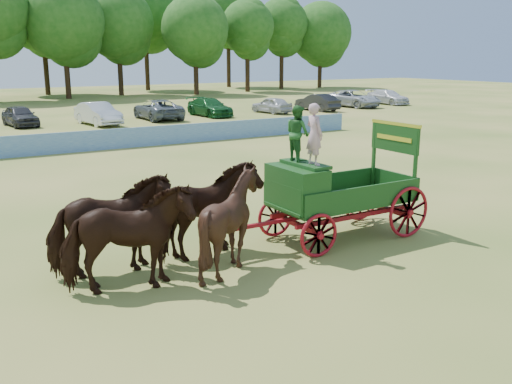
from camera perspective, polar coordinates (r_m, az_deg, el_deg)
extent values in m
plane|color=#AA934D|center=(17.17, 16.08, -3.16)|extent=(160.00, 160.00, 0.00)
imported|color=black|center=(11.90, -12.77, -4.66)|extent=(2.87, 1.77, 2.26)
imported|color=black|center=(12.91, -14.36, -3.32)|extent=(2.77, 1.44, 2.26)
imported|color=black|center=(12.82, -2.57, -3.00)|extent=(2.28, 2.08, 2.26)
imported|color=black|center=(13.75, -4.79, -1.89)|extent=(2.88, 1.80, 2.26)
cube|color=maroon|center=(14.54, 4.02, -3.19)|extent=(0.12, 2.00, 0.12)
cube|color=maroon|center=(16.40, 12.60, -1.55)|extent=(0.12, 2.00, 0.12)
cube|color=maroon|center=(14.99, 9.93, -2.37)|extent=(3.80, 0.10, 0.12)
cube|color=maroon|center=(15.80, 7.31, -1.45)|extent=(3.80, 0.10, 0.12)
cube|color=maroon|center=(14.01, 1.02, -3.16)|extent=(2.80, 0.09, 0.09)
cube|color=#1A4A18|center=(15.32, 8.63, -0.89)|extent=(3.80, 1.80, 0.10)
cube|color=#1A4A18|center=(14.61, 10.87, -0.48)|extent=(3.80, 0.06, 0.55)
cube|color=#1A4A18|center=(15.91, 6.64, 0.83)|extent=(3.80, 0.06, 0.55)
cube|color=#1A4A18|center=(16.50, 13.68, 0.98)|extent=(0.06, 1.80, 0.55)
cube|color=#1A4A18|center=(14.29, 4.08, 0.46)|extent=(0.85, 1.70, 1.05)
cube|color=#1A4A18|center=(14.32, 4.94, 2.80)|extent=(0.55, 1.50, 0.08)
cube|color=#1A4A18|center=(14.13, 2.81, -0.51)|extent=(0.10, 1.60, 0.65)
cube|color=#1A4A18|center=(14.30, 3.39, -1.59)|extent=(0.55, 1.60, 0.06)
cube|color=#1A4A18|center=(15.77, 15.65, 2.71)|extent=(0.08, 0.08, 1.80)
cube|color=#1A4A18|center=(16.88, 11.70, 3.62)|extent=(0.08, 0.08, 1.80)
cube|color=#1A4A18|center=(16.23, 13.73, 5.27)|extent=(0.07, 1.75, 0.75)
cube|color=gold|center=(16.18, 13.81, 6.67)|extent=(0.08, 1.80, 0.09)
cube|color=gold|center=(16.20, 13.63, 5.26)|extent=(0.02, 1.30, 0.12)
torus|color=maroon|center=(13.83, 6.30, -4.35)|extent=(1.09, 0.09, 1.09)
torus|color=maroon|center=(15.30, 1.96, -2.50)|extent=(1.09, 0.09, 1.09)
torus|color=maroon|center=(15.73, 15.01, -1.95)|extent=(1.39, 0.09, 1.39)
torus|color=maroon|center=(17.05, 10.42, -0.53)|extent=(1.39, 0.09, 1.39)
imported|color=#C395A3|center=(13.92, 5.86, 5.76)|extent=(0.36, 0.55, 1.50)
imported|color=#246025|center=(14.48, 4.17, 5.90)|extent=(0.53, 0.68, 1.40)
cube|color=#1D53A1|center=(31.42, -10.10, 5.55)|extent=(26.00, 0.08, 1.05)
imported|color=#333338|center=(42.62, -22.52, 7.05)|extent=(2.15, 4.35, 1.43)
imported|color=silver|center=(41.66, -15.51, 7.55)|extent=(2.27, 4.92, 1.56)
imported|color=slate|center=(44.30, -9.80, 8.13)|extent=(2.57, 5.45, 1.51)
imported|color=#144C1E|center=(46.22, -4.66, 8.45)|extent=(2.32, 5.05, 1.43)
imported|color=#B2B2B7|center=(48.58, 1.57, 8.70)|extent=(2.08, 4.17, 1.36)
imported|color=#262628|center=(50.99, 6.16, 8.91)|extent=(1.95, 4.56, 1.46)
imported|color=#999EA5|center=(55.09, 9.69, 9.20)|extent=(3.19, 5.91, 1.57)
imported|color=silver|center=(58.91, 13.05, 9.23)|extent=(1.99, 4.87, 1.41)
cylinder|color=#382314|center=(68.00, -18.34, 10.77)|extent=(0.60, 0.60, 4.56)
sphere|color=#194D14|center=(68.05, -18.73, 15.91)|extent=(8.83, 8.83, 8.83)
cylinder|color=#382314|center=(72.38, -13.39, 11.22)|extent=(0.60, 0.60, 4.61)
sphere|color=#194D14|center=(72.43, -13.67, 16.11)|extent=(8.49, 8.49, 8.49)
cylinder|color=#382314|center=(72.11, -6.01, 11.37)|extent=(0.60, 0.60, 4.27)
sphere|color=#194D14|center=(72.13, -6.12, 15.93)|extent=(8.17, 8.17, 8.17)
cylinder|color=#382314|center=(77.39, -0.85, 11.69)|extent=(0.60, 0.60, 4.57)
sphere|color=#194D14|center=(77.44, -0.87, 16.24)|extent=(6.97, 6.97, 6.97)
cylinder|color=#382314|center=(84.04, 2.56, 11.95)|extent=(0.60, 0.60, 4.92)
sphere|color=#194D14|center=(84.11, 2.61, 16.45)|extent=(7.29, 7.29, 7.29)
cylinder|color=#382314|center=(88.00, 6.40, 11.76)|extent=(0.60, 0.60, 4.32)
sphere|color=#194D14|center=(88.02, 6.50, 15.53)|extent=(9.06, 9.06, 9.06)
cylinder|color=#382314|center=(75.67, -20.22, 11.14)|extent=(0.60, 0.60, 5.36)
sphere|color=#194D14|center=(75.82, -20.68, 16.56)|extent=(9.36, 9.36, 9.36)
cylinder|color=#382314|center=(81.89, -10.83, 11.99)|extent=(0.60, 0.60, 5.78)
sphere|color=#194D14|center=(82.08, -11.08, 17.41)|extent=(9.33, 9.33, 9.33)
cylinder|color=#382314|center=(88.77, -2.75, 12.40)|extent=(0.60, 0.60, 6.07)
sphere|color=#194D14|center=(88.98, -2.81, 17.65)|extent=(8.87, 8.87, 8.87)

